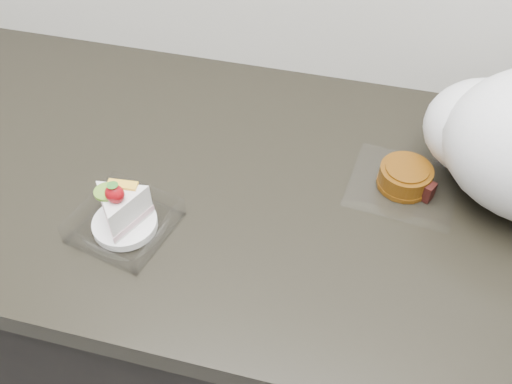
# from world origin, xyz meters

# --- Properties ---
(counter) EXTENTS (2.04, 0.64, 0.90)m
(counter) POSITION_xyz_m (0.00, 1.69, 0.45)
(counter) COLOR black
(counter) RESTS_ON ground
(cake_tray) EXTENTS (0.15, 0.15, 0.10)m
(cake_tray) POSITION_xyz_m (-0.18, 1.55, 0.93)
(cake_tray) COLOR white
(cake_tray) RESTS_ON counter
(mooncake_wrap) EXTENTS (0.18, 0.17, 0.04)m
(mooncake_wrap) POSITION_xyz_m (0.21, 1.74, 0.92)
(mooncake_wrap) COLOR white
(mooncake_wrap) RESTS_ON counter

